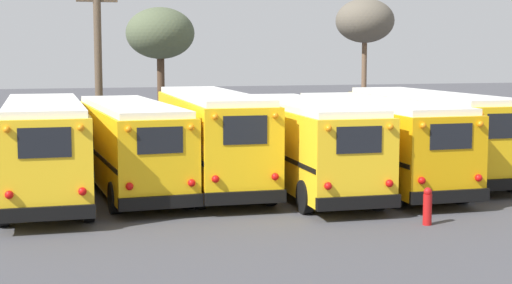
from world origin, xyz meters
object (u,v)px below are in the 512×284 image
object	(u,v)px
school_bus_4	(376,139)
bare_tree_1	(365,22)
utility_pole	(98,66)
school_bus_0	(44,147)
school_bus_5	(429,131)
bare_tree_0	(160,34)
school_bus_1	(131,144)
school_bus_3	(304,142)
fire_hydrant	(427,206)
school_bus_2	(211,136)

from	to	relation	value
school_bus_4	bare_tree_1	xyz separation A→B (m)	(7.63, 17.88, 4.82)
utility_pole	bare_tree_1	size ratio (longest dim) A/B	1.01
school_bus_0	school_bus_5	world-z (taller)	school_bus_0
bare_tree_0	school_bus_0	bearing A→B (deg)	-109.88
school_bus_1	school_bus_3	bearing A→B (deg)	-13.85
school_bus_0	fire_hydrant	bearing A→B (deg)	-33.28
school_bus_3	school_bus_4	world-z (taller)	school_bus_3
bare_tree_0	school_bus_4	bearing A→B (deg)	-77.68
school_bus_2	school_bus_3	xyz separation A→B (m)	(2.82, -1.67, -0.13)
school_bus_0	school_bus_3	size ratio (longest dim) A/B	0.93
school_bus_2	school_bus_4	bearing A→B (deg)	-13.47
school_bus_3	bare_tree_1	xyz separation A→B (m)	(10.45, 18.19, 4.81)
bare_tree_1	school_bus_4	bearing A→B (deg)	-113.10
school_bus_0	bare_tree_1	world-z (taller)	bare_tree_1
school_bus_4	bare_tree_1	distance (m)	20.02
school_bus_2	bare_tree_1	xyz separation A→B (m)	(13.27, 16.52, 4.68)
school_bus_3	bare_tree_0	xyz separation A→B (m)	(-1.44, 19.85, 4.04)
school_bus_0	school_bus_2	size ratio (longest dim) A/B	0.91
utility_pole	bare_tree_1	distance (m)	18.01
school_bus_2	utility_pole	world-z (taller)	utility_pole
school_bus_1	bare_tree_1	xyz separation A→B (m)	(16.09, 16.80, 4.83)
school_bus_0	school_bus_1	bearing A→B (deg)	18.57
school_bus_3	school_bus_4	xyz separation A→B (m)	(2.82, 0.32, -0.01)
school_bus_3	school_bus_5	world-z (taller)	school_bus_5
school_bus_1	school_bus_3	world-z (taller)	school_bus_3
school_bus_4	school_bus_5	size ratio (longest dim) A/B	1.02
utility_pole	fire_hydrant	world-z (taller)	utility_pole
fire_hydrant	school_bus_0	bearing A→B (deg)	146.72
school_bus_3	bare_tree_1	world-z (taller)	bare_tree_1
utility_pole	school_bus_5	bearing A→B (deg)	-38.56
school_bus_4	utility_pole	bearing A→B (deg)	129.48
school_bus_4	school_bus_5	xyz separation A→B (m)	(2.82, 1.34, 0.06)
school_bus_3	utility_pole	world-z (taller)	utility_pole
school_bus_3	utility_pole	distance (m)	12.46
school_bus_0	school_bus_4	bearing A→B (deg)	-0.64
utility_pole	school_bus_0	bearing A→B (deg)	-104.52
utility_pole	school_bus_1	bearing A→B (deg)	-89.10
school_bus_5	bare_tree_1	xyz separation A→B (m)	(4.81, 16.53, 4.76)
school_bus_2	school_bus_0	bearing A→B (deg)	-167.75
school_bus_5	bare_tree_0	world-z (taller)	bare_tree_0
school_bus_5	fire_hydrant	size ratio (longest dim) A/B	10.07
school_bus_0	bare_tree_0	bearing A→B (deg)	70.12
school_bus_1	school_bus_5	xyz separation A→B (m)	(11.28, 0.27, 0.08)
school_bus_5	bare_tree_1	bearing A→B (deg)	73.80
school_bus_4	school_bus_2	bearing A→B (deg)	166.53
school_bus_1	school_bus_2	world-z (taller)	school_bus_2
school_bus_3	fire_hydrant	distance (m)	6.27
utility_pole	bare_tree_0	world-z (taller)	utility_pole
school_bus_4	fire_hydrant	xyz separation A→B (m)	(-1.45, -6.33, -1.13)
school_bus_1	fire_hydrant	size ratio (longest dim) A/B	9.34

